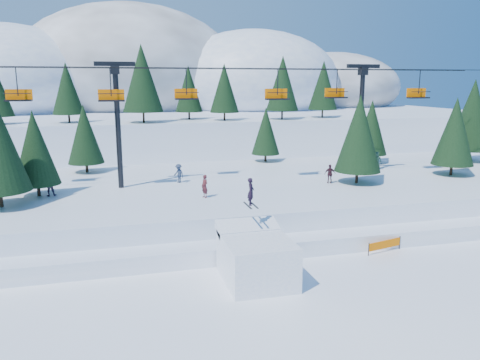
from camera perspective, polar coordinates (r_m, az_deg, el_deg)
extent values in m
plane|color=white|center=(25.96, 7.58, -13.78)|extent=(160.00, 160.00, 0.00)
cube|color=white|center=(41.81, -1.76, -1.89)|extent=(70.00, 22.00, 2.50)
cube|color=white|center=(32.73, 2.25, -7.12)|extent=(70.00, 6.00, 1.10)
cube|color=white|center=(90.40, -9.02, 6.53)|extent=(110.00, 60.00, 6.00)
ellipsoid|color=white|center=(95.44, -26.73, 10.79)|extent=(36.00, 32.40, 19.80)
ellipsoid|color=#605B59|center=(99.63, -13.35, 12.75)|extent=(44.00, 39.60, 26.40)
ellipsoid|color=white|center=(95.50, 1.72, 12.01)|extent=(34.00, 30.60, 19.72)
ellipsoid|color=#605B59|center=(108.36, 11.17, 11.09)|extent=(30.00, 27.00, 15.00)
cylinder|color=black|center=(62.68, -11.66, 7.52)|extent=(0.26, 0.26, 1.39)
cone|color=#173319|center=(62.52, -11.86, 12.07)|extent=(5.18, 5.18, 8.57)
cylinder|color=black|center=(65.26, -1.90, 7.78)|extent=(0.26, 0.26, 1.08)
cone|color=#173319|center=(65.10, -1.93, 11.15)|extent=(4.00, 4.00, 6.61)
cylinder|color=black|center=(67.22, 5.14, 7.92)|extent=(0.26, 0.26, 1.23)
cone|color=#173319|center=(67.06, 5.22, 11.67)|extent=(4.57, 4.57, 7.56)
cylinder|color=black|center=(65.19, -20.10, 7.06)|extent=(0.26, 0.26, 1.08)
cone|color=#173319|center=(65.03, -20.35, 10.44)|extent=(4.00, 4.00, 6.62)
cylinder|color=black|center=(71.55, 10.00, 8.00)|extent=(0.26, 0.26, 1.16)
cone|color=#173319|center=(71.40, 10.12, 11.30)|extent=(4.30, 4.30, 7.10)
cylinder|color=black|center=(66.22, -27.19, 6.49)|extent=(0.26, 0.26, 0.96)
cylinder|color=black|center=(67.42, -6.21, 7.83)|extent=(0.26, 0.26, 1.04)
cone|color=#173319|center=(67.26, -6.28, 11.00)|extent=(3.88, 3.88, 6.41)
cube|color=white|center=(27.03, 2.05, -9.71)|extent=(3.72, 4.59, 2.52)
cube|color=white|center=(28.37, 0.91, -5.84)|extent=(3.72, 1.61, 0.90)
imported|color=black|center=(27.43, 1.34, -1.42)|extent=(0.59, 0.70, 1.63)
cube|color=black|center=(27.58, 0.93, -3.12)|extent=(0.11, 1.65, 0.03)
cube|color=black|center=(27.69, 1.73, -3.06)|extent=(0.11, 1.65, 0.03)
cylinder|color=black|center=(39.74, -14.64, 6.16)|extent=(0.44, 0.44, 10.00)
cube|color=black|center=(39.59, -15.03, 13.52)|extent=(3.20, 0.35, 0.35)
cube|color=black|center=(39.58, -15.00, 12.87)|extent=(0.70, 0.70, 0.70)
cylinder|color=black|center=(45.49, 14.46, 6.84)|extent=(0.44, 0.44, 10.00)
cube|color=black|center=(45.36, 14.81, 13.27)|extent=(3.20, 0.35, 0.35)
cube|color=black|center=(45.35, 14.77, 12.70)|extent=(0.70, 0.70, 0.70)
cylinder|color=black|center=(39.97, 1.41, 13.46)|extent=(46.00, 0.06, 0.06)
cylinder|color=black|center=(42.28, 0.48, 13.37)|extent=(46.00, 0.06, 0.06)
cylinder|color=black|center=(41.42, -25.56, 10.75)|extent=(0.08, 0.08, 2.20)
cube|color=black|center=(41.45, -25.38, 8.75)|extent=(2.00, 0.75, 0.12)
cube|color=#FB6C00|center=(41.81, -25.34, 9.39)|extent=(2.00, 0.10, 0.85)
cylinder|color=black|center=(41.09, -25.54, 9.49)|extent=(2.00, 0.06, 0.06)
cylinder|color=black|center=(38.36, -15.51, 11.46)|extent=(0.08, 0.08, 2.20)
cube|color=black|center=(38.39, -15.39, 9.30)|extent=(2.00, 0.75, 0.12)
cube|color=#FB6C00|center=(38.76, -15.42, 9.98)|extent=(2.00, 0.10, 0.85)
cylinder|color=black|center=(38.02, -15.44, 10.11)|extent=(2.00, 0.06, 0.06)
cylinder|color=black|center=(41.21, -6.56, 11.81)|extent=(0.08, 0.08, 2.20)
cube|color=black|center=(41.23, -6.51, 9.79)|extent=(2.00, 0.75, 0.12)
cube|color=#FB6C00|center=(41.60, -6.60, 10.43)|extent=(2.00, 0.10, 0.85)
cylinder|color=black|center=(40.87, -6.45, 10.55)|extent=(2.00, 0.06, 0.06)
cylinder|color=black|center=(40.66, 4.62, 11.84)|extent=(0.08, 0.08, 2.20)
cube|color=black|center=(40.69, 4.58, 9.80)|extent=(2.00, 0.75, 0.12)
cube|color=#FB6C00|center=(41.03, 4.41, 10.45)|extent=(2.00, 0.10, 0.85)
cylinder|color=black|center=(40.34, 4.76, 10.56)|extent=(2.00, 0.06, 0.06)
cylinder|color=black|center=(45.48, 11.74, 11.64)|extent=(0.08, 0.08, 2.20)
cube|color=black|center=(45.50, 11.66, 9.81)|extent=(2.00, 0.75, 0.12)
cube|color=#FB6C00|center=(45.83, 11.47, 10.40)|extent=(2.00, 0.10, 0.85)
cylinder|color=black|center=(45.18, 11.89, 10.49)|extent=(2.00, 0.06, 0.06)
cylinder|color=black|center=(47.10, 21.04, 11.11)|extent=(0.08, 0.08, 2.20)
cube|color=black|center=(47.12, 20.91, 9.35)|extent=(2.00, 0.75, 0.12)
cube|color=#FB6C00|center=(47.42, 20.68, 9.92)|extent=(2.00, 0.10, 0.85)
cylinder|color=black|center=(46.83, 21.21, 9.99)|extent=(2.00, 0.06, 0.06)
cylinder|color=black|center=(37.15, -27.12, -2.07)|extent=(0.26, 0.26, 1.16)
cylinder|color=black|center=(48.74, 24.34, 1.15)|extent=(0.26, 0.26, 1.03)
cone|color=#173319|center=(48.26, 24.71, 5.42)|extent=(3.81, 3.81, 6.30)
cylinder|color=black|center=(53.99, 24.40, 2.02)|extent=(0.26, 0.26, 0.89)
cone|color=#173319|center=(53.60, 24.69, 5.36)|extent=(3.30, 3.30, 5.46)
cylinder|color=black|center=(58.30, 26.07, 2.71)|extent=(0.26, 0.26, 1.27)
cone|color=#173319|center=(57.85, 26.48, 7.13)|extent=(4.70, 4.70, 7.77)
cylinder|color=black|center=(53.18, 15.50, 2.55)|extent=(0.26, 0.26, 0.96)
cone|color=#173319|center=(52.76, 15.70, 6.21)|extent=(3.55, 3.55, 5.87)
cylinder|color=black|center=(48.18, -18.16, 1.44)|extent=(0.26, 0.26, 0.93)
cone|color=#173319|center=(47.73, -18.42, 5.35)|extent=(3.44, 3.44, 5.69)
cylinder|color=black|center=(52.23, 3.12, 2.74)|extent=(0.26, 0.26, 0.84)
cone|color=#173319|center=(51.84, 3.16, 6.00)|extent=(3.11, 3.11, 5.14)
cylinder|color=black|center=(39.56, -23.33, -1.12)|extent=(0.26, 0.26, 0.93)
cone|color=#173319|center=(39.00, -23.73, 3.62)|extent=(3.44, 3.44, 5.69)
cylinder|color=black|center=(42.17, 14.03, 0.36)|extent=(0.26, 0.26, 1.07)
cone|color=#173319|center=(41.60, 14.30, 5.53)|extent=(3.98, 3.98, 6.58)
imported|color=#28344C|center=(41.36, -7.48, 0.81)|extent=(1.12, 1.23, 1.66)
imported|color=#1A3428|center=(49.15, 16.35, 2.27)|extent=(1.06, 0.95, 1.81)
imported|color=#361820|center=(41.52, 10.91, 0.74)|extent=(1.04, 0.63, 1.66)
imported|color=#402B46|center=(39.10, -22.24, -0.47)|extent=(0.98, 0.80, 1.87)
imported|color=#501F23|center=(35.80, -4.33, -0.76)|extent=(0.65, 0.76, 1.77)
cylinder|color=black|center=(32.07, 15.41, -8.15)|extent=(0.06, 0.06, 0.90)
cylinder|color=black|center=(33.97, 18.88, -7.23)|extent=(0.06, 0.06, 0.90)
cube|color=#FB6C00|center=(32.97, 17.21, -7.52)|extent=(2.73, 0.68, 0.55)
cylinder|color=black|center=(35.75, 20.23, -6.38)|extent=(0.06, 0.06, 0.90)
cylinder|color=black|center=(36.80, 24.35, -6.20)|extent=(0.06, 0.06, 0.90)
cube|color=#FB6C00|center=(36.22, 22.34, -6.14)|extent=(2.71, 0.77, 0.55)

